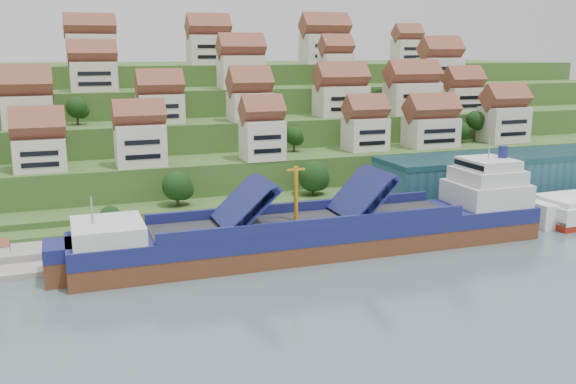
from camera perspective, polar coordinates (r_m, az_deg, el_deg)
name	(u,v)px	position (r m, az deg, el deg)	size (l,w,h in m)	color
ground	(324,250)	(116.54, 3.22, -5.18)	(300.00, 300.00, 0.00)	slate
quay	(383,215)	(137.65, 8.44, -2.05)	(180.00, 14.00, 2.20)	gray
hillside	(199,128)	(211.60, -7.88, 5.69)	(260.00, 128.00, 31.00)	#2D4C1E
hillside_village	(241,92)	(169.74, -4.16, 8.83)	(155.82, 64.72, 29.13)	beige
hillside_trees	(248,126)	(155.70, -3.56, 5.83)	(137.10, 61.85, 31.52)	#173913
warehouse	(503,175)	(155.42, 18.61, 1.41)	(60.00, 15.00, 10.00)	#204B59
flagpole	(387,194)	(131.15, 8.82, -0.19)	(1.28, 0.16, 8.00)	gray
cargo_ship	(331,232)	(115.22, 3.87, -3.55)	(85.47, 13.82, 19.03)	brown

